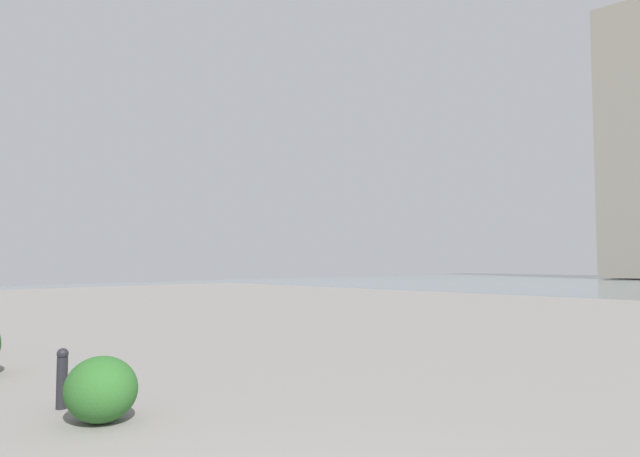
% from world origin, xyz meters
% --- Properties ---
extents(bollard_near, '(0.13, 0.13, 0.69)m').
position_xyz_m(bollard_near, '(4.97, -1.14, 0.36)').
color(bollard_near, '#232328').
rests_on(bollard_near, ground).
extents(shrub_round, '(0.81, 0.73, 0.69)m').
position_xyz_m(shrub_round, '(4.11, -1.22, 0.35)').
color(shrub_round, '#2D6628').
rests_on(shrub_round, ground).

